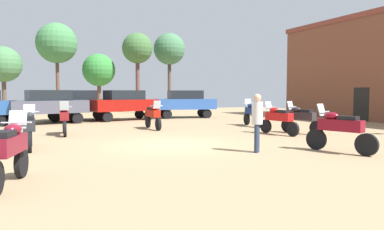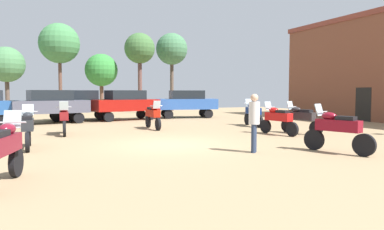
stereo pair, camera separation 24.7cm
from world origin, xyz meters
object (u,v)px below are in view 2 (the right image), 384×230
object	(u,v)px
motorcycle_5	(3,149)
tree_7	(59,44)
motorcycle_6	(337,129)
tree_1	(6,65)
motorcycle_8	(278,119)
car_2	(126,103)
motorcycle_4	(28,127)
motorcycle_2	(153,115)
car_3	(50,104)
tree_5	(101,70)
motorcycle_9	(64,118)
car_5	(79,103)
motorcycle_3	(253,113)
motorcycle_7	(301,118)
tree_2	(172,50)
car_4	(187,102)
person_1	(254,118)
tree_6	(140,49)

from	to	relation	value
motorcycle_5	tree_7	distance (m)	25.65
motorcycle_6	tree_1	size ratio (longest dim) A/B	0.39
motorcycle_8	car_2	xyz separation A→B (m)	(-4.29, 10.75, 0.45)
motorcycle_4	motorcycle_2	bearing A→B (deg)	38.48
car_3	tree_5	xyz separation A→B (m)	(4.86, 10.95, 2.71)
motorcycle_5	tree_5	size ratio (longest dim) A/B	0.39
car_3	motorcycle_8	bearing A→B (deg)	-148.27
motorcycle_9	car_3	world-z (taller)	car_3
car_5	tree_7	size ratio (longest dim) A/B	0.56
motorcycle_3	tree_1	distance (m)	21.96
motorcycle_6	motorcycle_7	world-z (taller)	motorcycle_6
car_5	motorcycle_6	bearing A→B (deg)	-161.80
motorcycle_3	motorcycle_5	xyz separation A→B (m)	(-11.62, -8.59, -0.01)
car_2	tree_2	world-z (taller)	tree_2
motorcycle_2	tree_5	xyz separation A→B (m)	(0.20, 16.39, 3.16)
motorcycle_4	motorcycle_7	xyz separation A→B (m)	(11.22, -0.26, -0.00)
car_4	car_5	size ratio (longest dim) A/B	1.05
motorcycle_5	tree_7	xyz separation A→B (m)	(2.65, 24.95, 5.30)
car_3	tree_7	bearing A→B (deg)	-17.27
motorcycle_8	motorcycle_9	size ratio (longest dim) A/B	1.02
motorcycle_5	motorcycle_7	world-z (taller)	motorcycle_5
tree_7	car_3	bearing A→B (deg)	-96.84
car_2	tree_2	bearing A→B (deg)	-45.52
motorcycle_7	motorcycle_9	size ratio (longest dim) A/B	0.98
tree_7	motorcycle_7	bearing A→B (deg)	-66.19
motorcycle_8	car_4	world-z (taller)	car_4
motorcycle_4	motorcycle_9	xyz separation A→B (m)	(1.39, 3.62, 0.02)
tree_7	car_4	bearing A→B (deg)	-47.83
motorcycle_4	person_1	world-z (taller)	person_1
motorcycle_2	tree_1	world-z (taller)	tree_1
motorcycle_4	motorcycle_6	bearing A→B (deg)	-27.58
motorcycle_6	motorcycle_9	distance (m)	11.17
motorcycle_2	tree_6	bearing A→B (deg)	-103.53
car_4	tree_5	distance (m)	11.05
person_1	motorcycle_2	bearing A→B (deg)	-130.70
motorcycle_8	person_1	bearing A→B (deg)	-144.41
car_4	tree_5	xyz separation A→B (m)	(-4.47, 9.74, 2.71)
motorcycle_4	motorcycle_5	distance (m)	4.95
motorcycle_5	car_4	xyz separation A→B (m)	(10.76, 16.00, 0.44)
motorcycle_5	motorcycle_8	bearing A→B (deg)	40.51
motorcycle_8	motorcycle_4	bearing A→B (deg)	170.43
motorcycle_5	tree_2	size ratio (longest dim) A/B	0.27
motorcycle_9	tree_7	distance (m)	17.25
motorcycle_4	motorcycle_6	xyz separation A→B (m)	(8.78, -4.76, 0.03)
motorcycle_2	tree_5	size ratio (longest dim) A/B	0.42
motorcycle_2	car_3	xyz separation A→B (m)	(-4.67, 5.44, 0.45)
car_2	car_4	world-z (taller)	same
motorcycle_7	car_4	xyz separation A→B (m)	(-0.83, 11.31, 0.45)
motorcycle_2	tree_6	size ratio (longest dim) A/B	0.31
motorcycle_3	motorcycle_9	world-z (taller)	motorcycle_9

